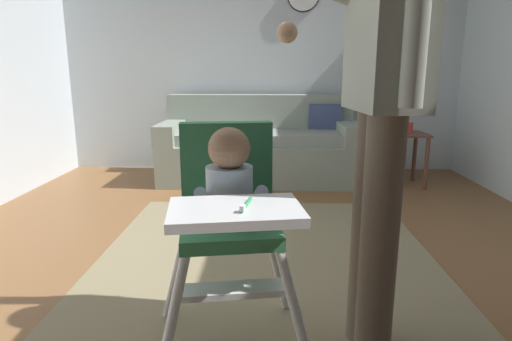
{
  "coord_description": "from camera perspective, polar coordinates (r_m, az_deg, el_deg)",
  "views": [
    {
      "loc": [
        0.07,
        -2.28,
        1.09
      ],
      "look_at": [
        0.03,
        -0.77,
        0.74
      ],
      "focal_mm": 29.72,
      "sensor_mm": 36.0,
      "label": 1
    }
  ],
  "objects": [
    {
      "name": "adult_standing",
      "position": [
        1.6,
        16.5,
        8.54
      ],
      "size": [
        0.54,
        0.5,
        1.73
      ],
      "rotation": [
        0.0,
        0.0,
        -3.06
      ],
      "color": "brown",
      "rests_on": "ground"
    },
    {
      "name": "sippy_cup",
      "position": [
        4.38,
        19.93,
        5.43
      ],
      "size": [
        0.07,
        0.07,
        0.1
      ],
      "primitive_type": "cylinder",
      "color": "#D13D33",
      "rests_on": "side_table"
    },
    {
      "name": "ground",
      "position": [
        2.55,
        -0.13,
        -13.59
      ],
      "size": [
        5.96,
        6.71,
        0.1
      ],
      "primitive_type": "cube",
      "color": "brown"
    },
    {
      "name": "high_chair",
      "position": [
        1.58,
        -3.61,
        -4.22
      ],
      "size": [
        0.69,
        0.79,
        0.91
      ],
      "rotation": [
        0.0,
        0.0,
        -1.41
      ],
      "color": "white",
      "rests_on": "ground"
    },
    {
      "name": "area_rug",
      "position": [
        2.28,
        1.31,
        -15.46
      ],
      "size": [
        2.01,
        2.93,
        0.01
      ],
      "primitive_type": "cube",
      "color": "#8A7C5B",
      "rests_on": "ground"
    },
    {
      "name": "couch",
      "position": [
        4.41,
        0.58,
        3.12
      ],
      "size": [
        1.99,
        0.86,
        0.86
      ],
      "rotation": [
        0.0,
        0.0,
        -1.57
      ],
      "color": "gray",
      "rests_on": "ground"
    },
    {
      "name": "side_table",
      "position": [
        4.39,
        19.27,
        3.0
      ],
      "size": [
        0.4,
        0.4,
        0.52
      ],
      "color": "brown",
      "rests_on": "ground"
    },
    {
      "name": "wall_far",
      "position": [
        4.87,
        0.87,
        16.42
      ],
      "size": [
        5.16,
        0.06,
        2.75
      ],
      "primitive_type": "cube",
      "color": "silver",
      "rests_on": "ground"
    }
  ]
}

